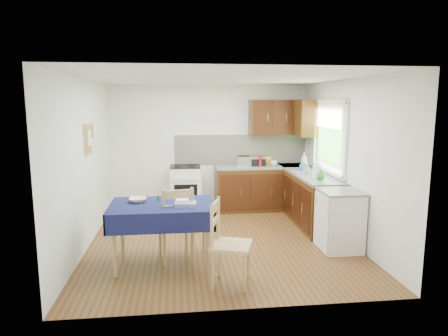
{
  "coord_description": "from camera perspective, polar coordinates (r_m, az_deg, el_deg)",
  "views": [
    {
      "loc": [
        -0.64,
        -5.94,
        2.14
      ],
      "look_at": [
        0.07,
        0.1,
        1.14
      ],
      "focal_mm": 32.0,
      "sensor_mm": 36.0,
      "label": 1
    }
  ],
  "objects": [
    {
      "name": "soap_bottle_c",
      "position": [
        6.68,
        13.6,
        -0.9
      ],
      "size": [
        0.16,
        0.16,
        0.17
      ],
      "primitive_type": "imported",
      "rotation": [
        0.0,
        0.0,
        3.38
      ],
      "color": "green",
      "rests_on": "worktop_right"
    },
    {
      "name": "book",
      "position": [
        5.51,
        -6.93,
        -4.5
      ],
      "size": [
        0.19,
        0.25,
        0.02
      ],
      "primitive_type": "imported",
      "rotation": [
        0.0,
        0.0,
        -0.04
      ],
      "color": "white",
      "rests_on": "dining_table"
    },
    {
      "name": "spice_jar",
      "position": [
        5.48,
        -9.33,
        -4.31
      ],
      "size": [
        0.04,
        0.04,
        0.08
      ],
      "primitive_type": "cylinder",
      "color": "#248533",
      "rests_on": "dining_table"
    },
    {
      "name": "splashback",
      "position": [
        8.18,
        2.43,
        2.7
      ],
      "size": [
        2.7,
        0.02,
        0.6
      ],
      "primitive_type": "cube",
      "color": "beige",
      "rests_on": "wall_back"
    },
    {
      "name": "wall_right",
      "position": [
        6.56,
        17.1,
        1.1
      ],
      "size": [
        0.02,
        4.2,
        2.5
      ],
      "primitive_type": "cube",
      "color": "white",
      "rests_on": "ground"
    },
    {
      "name": "wall_front",
      "position": [
        3.99,
        2.68,
        -3.57
      ],
      "size": [
        4.0,
        0.02,
        2.5
      ],
      "primitive_type": "cube",
      "color": "white",
      "rests_on": "ground"
    },
    {
      "name": "plate_bowl",
      "position": [
        5.5,
        -12.22,
        -4.47
      ],
      "size": [
        0.23,
        0.23,
        0.06
      ],
      "primitive_type": "imported",
      "rotation": [
        0.0,
        0.0,
        0.02
      ],
      "color": "#FBEECD",
      "rests_on": "dining_table"
    },
    {
      "name": "cup",
      "position": [
        7.99,
        7.11,
        0.69
      ],
      "size": [
        0.18,
        0.18,
        0.11
      ],
      "primitive_type": "imported",
      "rotation": [
        0.0,
        0.0,
        -0.38
      ],
      "color": "silver",
      "rests_on": "worktop_back"
    },
    {
      "name": "window",
      "position": [
        7.15,
        14.8,
        5.07
      ],
      "size": [
        0.04,
        1.48,
        1.26
      ],
      "color": "#2F5D26",
      "rests_on": "wall_right"
    },
    {
      "name": "kettle",
      "position": [
        6.9,
        13.18,
        -0.32
      ],
      "size": [
        0.15,
        0.15,
        0.26
      ],
      "color": "white",
      "rests_on": "worktop_right"
    },
    {
      "name": "floor",
      "position": [
        6.35,
        -0.52,
        -10.4
      ],
      "size": [
        4.2,
        4.2,
        0.0
      ],
      "primitive_type": "plane",
      "color": "#512F15",
      "rests_on": "ground"
    },
    {
      "name": "ceiling",
      "position": [
        5.99,
        -0.56,
        12.75
      ],
      "size": [
        4.0,
        4.2,
        0.02
      ],
      "primitive_type": "cube",
      "color": "white",
      "rests_on": "wall_back"
    },
    {
      "name": "upper_cabinets",
      "position": [
        8.04,
        9.0,
        7.12
      ],
      "size": [
        1.2,
        0.85,
        0.7
      ],
      "color": "#382009",
      "rests_on": "wall_back"
    },
    {
      "name": "sauce_bottle",
      "position": [
        7.86,
        5.21,
        1.07
      ],
      "size": [
        0.05,
        0.05,
        0.24
      ],
      "primitive_type": "cylinder",
      "color": "red",
      "rests_on": "worktop_back"
    },
    {
      "name": "tea_towel",
      "position": [
        5.2,
        -5.53,
        -5.13
      ],
      "size": [
        0.29,
        0.24,
        0.05
      ],
      "primitive_type": "cube",
      "rotation": [
        0.0,
        0.0,
        -0.1
      ],
      "color": "#294599",
      "rests_on": "dining_table"
    },
    {
      "name": "worktop_right",
      "position": [
        7.11,
        12.65,
        -1.14
      ],
      "size": [
        0.6,
        1.7,
        0.04
      ],
      "primitive_type": "cube",
      "color": "slate",
      "rests_on": "base_cabinets"
    },
    {
      "name": "soap_bottle_a",
      "position": [
        7.6,
        11.37,
        0.97
      ],
      "size": [
        0.17,
        0.17,
        0.32
      ],
      "primitive_type": "imported",
      "rotation": [
        0.0,
        0.0,
        0.54
      ],
      "color": "white",
      "rests_on": "worktop_right"
    },
    {
      "name": "fridge",
      "position": [
        6.12,
        16.22,
        -7.2
      ],
      "size": [
        0.58,
        0.6,
        0.89
      ],
      "color": "white",
      "rests_on": "ground"
    },
    {
      "name": "base_cabinets",
      "position": [
        7.66,
        8.61,
        -3.7
      ],
      "size": [
        1.9,
        2.3,
        0.86
      ],
      "color": "#382009",
      "rests_on": "ground"
    },
    {
      "name": "corkboard",
      "position": [
        6.41,
        -18.7,
        3.97
      ],
      "size": [
        0.04,
        0.62,
        0.47
      ],
      "color": "tan",
      "rests_on": "wall_left"
    },
    {
      "name": "soap_bottle_b",
      "position": [
        7.48,
        11.15,
        0.32
      ],
      "size": [
        0.12,
        0.12,
        0.19
      ],
      "primitive_type": "imported",
      "rotation": [
        0.0,
        0.0,
        2.42
      ],
      "color": "blue",
      "rests_on": "worktop_right"
    },
    {
      "name": "dish_rack",
      "position": [
        7.28,
        11.58,
        -0.51
      ],
      "size": [
        0.39,
        0.3,
        0.19
      ],
      "rotation": [
        0.0,
        0.0,
        0.11
      ],
      "color": "#929297",
      "rests_on": "worktop_right"
    },
    {
      "name": "wall_left",
      "position": [
        6.16,
        -19.37,
        0.47
      ],
      "size": [
        0.02,
        4.2,
        2.5
      ],
      "primitive_type": "cube",
      "color": "white",
      "rests_on": "ground"
    },
    {
      "name": "dining_table",
      "position": [
        5.37,
        -8.86,
        -6.19
      ],
      "size": [
        1.35,
        0.92,
        0.82
      ],
      "rotation": [
        0.0,
        0.0,
        -0.12
      ],
      "color": "#0D1636",
      "rests_on": "ground"
    },
    {
      "name": "worktop_corner",
      "position": [
        8.18,
        10.01,
        0.3
      ],
      "size": [
        0.6,
        0.6,
        0.04
      ],
      "primitive_type": "cube",
      "color": "slate",
      "rests_on": "base_cabinets"
    },
    {
      "name": "sandwich_press",
      "position": [
        8.01,
        4.78,
        0.98
      ],
      "size": [
        0.3,
        0.26,
        0.17
      ],
      "rotation": [
        0.0,
        0.0,
        0.06
      ],
      "color": "black",
      "rests_on": "worktop_back"
    },
    {
      "name": "toaster",
      "position": [
        7.91,
        2.82,
        0.98
      ],
      "size": [
        0.28,
        0.17,
        0.21
      ],
      "rotation": [
        0.0,
        0.0,
        0.07
      ],
      "color": "silver",
      "rests_on": "worktop_back"
    },
    {
      "name": "chair_far",
      "position": [
        5.45,
        -6.83,
        -7.67
      ],
      "size": [
        0.54,
        0.54,
        1.05
      ],
      "rotation": [
        0.0,
        0.0,
        3.33
      ],
      "color": "tan",
      "rests_on": "ground"
    },
    {
      "name": "yellow_packet",
      "position": [
        8.12,
        6.33,
        1.03
      ],
      "size": [
        0.13,
        0.09,
        0.16
      ],
      "primitive_type": "cube",
      "rotation": [
        0.0,
        0.0,
        0.12
      ],
      "color": "gold",
      "rests_on": "worktop_back"
    },
    {
      "name": "worktop_back",
      "position": [
        8.02,
        5.56,
        0.22
      ],
      "size": [
        1.9,
        0.6,
        0.04
      ],
      "primitive_type": "cube",
      "color": "slate",
      "rests_on": "base_cabinets"
    },
    {
      "name": "wall_back",
      "position": [
        8.12,
        -2.12,
        3.0
      ],
      "size": [
        4.0,
        0.02,
        2.5
      ],
      "primitive_type": "cube",
      "color": "white",
      "rests_on": "ground"
    },
    {
      "name": "chair_near",
      "position": [
        4.77,
        0.44,
        -10.32
      ],
      "size": [
        0.57,
        0.57,
        1.02
      ],
      "rotation": [
        0.0,
        0.0,
        1.26
      ],
      "color": "tan",
      "rests_on": "ground"
    },
    {
      "name": "stove",
      "position": [
        7.92,
        -5.53,
        -2.99
      ],
      "size": [
        0.6,
        0.61,
        0.92
      ],
      "color": "white",
      "rests_on": "ground"
    }
  ]
}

